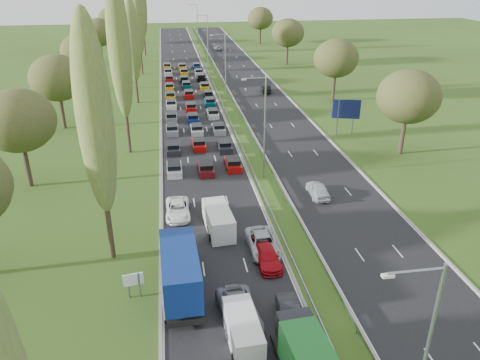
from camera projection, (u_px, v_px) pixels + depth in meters
ground at (225, 98)px, 88.13m from camera, size 260.00×260.00×0.00m
near_carriageway at (188, 96)px, 89.43m from camera, size 10.50×215.00×0.04m
far_carriageway at (257, 93)px, 91.32m from camera, size 10.50×215.00×0.04m
central_reservation at (223, 92)px, 90.15m from camera, size 2.36×215.00×0.32m
lamp_columns at (226, 68)px, 83.83m from camera, size 0.18×140.18×12.00m
poplar_row at (128, 41)px, 70.10m from camera, size 2.80×127.80×22.44m
woodland_left at (52, 83)px, 65.62m from camera, size 8.00×166.00×11.10m
woodland_right at (354, 68)px, 75.68m from camera, size 8.00×153.00×11.10m
traffic_queue_fill at (190, 100)px, 84.87m from camera, size 9.01×67.58×0.80m
near_car_2 at (178, 209)px, 46.39m from camera, size 2.38×5.07×1.40m
near_car_6 at (239, 311)px, 32.58m from camera, size 3.00×5.79×1.56m
near_car_7 at (216, 218)px, 44.72m from camera, size 2.20×5.21×1.50m
near_car_8 at (215, 214)px, 45.33m from camera, size 1.93×4.71×1.60m
near_car_9 at (290, 314)px, 32.51m from camera, size 1.70×4.21×1.36m
near_car_10 at (263, 243)px, 40.62m from camera, size 2.52×5.35×1.48m
near_car_11 at (267, 256)px, 38.93m from camera, size 2.02×4.65×1.33m
far_car_0 at (318, 189)px, 50.32m from camera, size 1.91×4.52×1.53m
far_car_1 at (266, 88)px, 91.68m from camera, size 1.93×4.64×1.49m
far_car_2 at (218, 48)px, 137.31m from camera, size 2.25×4.72×1.30m
blue_lorry at (180, 268)px, 35.07m from camera, size 2.65×9.54×4.03m
white_van_front at (242, 328)px, 30.78m from camera, size 1.95×4.97×2.00m
white_van_rear at (218, 219)px, 43.72m from camera, size 2.19×5.58×2.24m
info_sign at (133, 282)px, 34.67m from camera, size 1.50×0.34×2.10m
direction_sign at (346, 111)px, 67.74m from camera, size 3.88×1.17×5.20m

